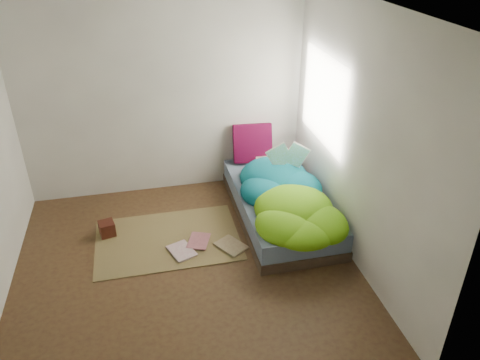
% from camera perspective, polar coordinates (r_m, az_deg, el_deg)
% --- Properties ---
extents(ground, '(3.50, 3.50, 0.00)m').
position_cam_1_polar(ground, '(4.99, -6.47, -10.73)').
color(ground, '#412619').
rests_on(ground, ground).
extents(room_walls, '(3.54, 3.54, 2.62)m').
position_cam_1_polar(room_walls, '(4.14, -7.57, 6.78)').
color(room_walls, beige).
rests_on(room_walls, ground).
extents(bed, '(1.00, 2.00, 0.34)m').
position_cam_1_polar(bed, '(5.66, 4.86, -3.05)').
color(bed, '#34241C').
rests_on(bed, ground).
extents(duvet, '(0.96, 1.84, 0.34)m').
position_cam_1_polar(duvet, '(5.30, 5.71, -1.20)').
color(duvet, '#07656D').
rests_on(duvet, bed).
extents(rug, '(1.60, 1.10, 0.01)m').
position_cam_1_polar(rug, '(5.41, -8.79, -7.16)').
color(rug, brown).
rests_on(rug, ground).
extents(pillow_floral, '(0.61, 0.48, 0.12)m').
position_cam_1_polar(pillow_floral, '(6.21, 4.46, 2.59)').
color(pillow_floral, beige).
rests_on(pillow_floral, bed).
extents(pillow_magenta, '(0.52, 0.21, 0.50)m').
position_cam_1_polar(pillow_magenta, '(6.18, 1.52, 4.54)').
color(pillow_magenta, '#450429').
rests_on(pillow_magenta, bed).
extents(open_book, '(0.43, 0.13, 0.26)m').
position_cam_1_polar(open_book, '(5.57, 5.95, 3.87)').
color(open_book, '#33842B').
rests_on(open_book, duvet).
extents(wooden_box, '(0.20, 0.20, 0.17)m').
position_cam_1_polar(wooden_box, '(5.57, -15.91, -5.71)').
color(wooden_box, '#37140C').
rests_on(wooden_box, rug).
extents(floor_book_a, '(0.33, 0.38, 0.02)m').
position_cam_1_polar(floor_book_a, '(5.15, -8.29, -9.02)').
color(floor_book_a, silver).
rests_on(floor_book_a, rug).
extents(floor_book_b, '(0.32, 0.36, 0.03)m').
position_cam_1_polar(floor_book_b, '(5.33, -6.26, -7.32)').
color(floor_book_b, '#B36770').
rests_on(floor_book_b, rug).
extents(floor_book_c, '(0.38, 0.41, 0.03)m').
position_cam_1_polar(floor_book_c, '(5.16, -2.06, -8.61)').
color(floor_book_c, tan).
rests_on(floor_book_c, rug).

